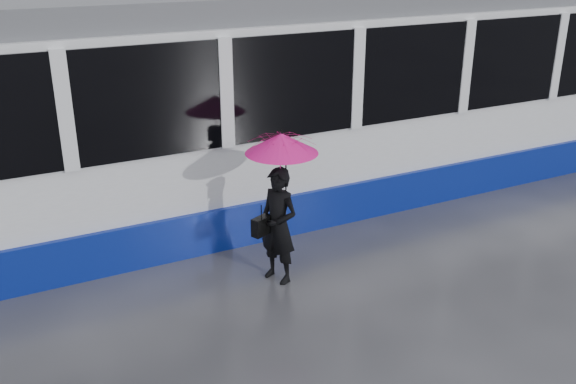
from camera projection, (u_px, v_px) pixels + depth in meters
ground at (322, 275)px, 8.30m from camera, size 90.00×90.00×0.00m
rails at (245, 207)px, 10.37m from camera, size 34.00×1.51×0.02m
tram at (341, 97)px, 10.51m from camera, size 26.00×2.56×3.35m
woman at (278, 226)px, 7.94m from camera, size 0.55×0.64×1.50m
umbrella at (282, 157)px, 7.63m from camera, size 1.16×1.16×1.01m
handbag at (262, 226)px, 7.85m from camera, size 0.29×0.21×0.41m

